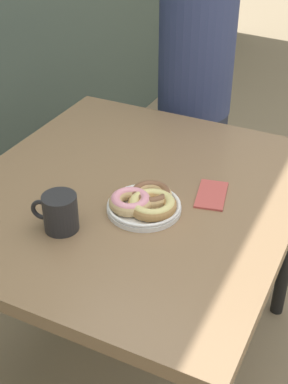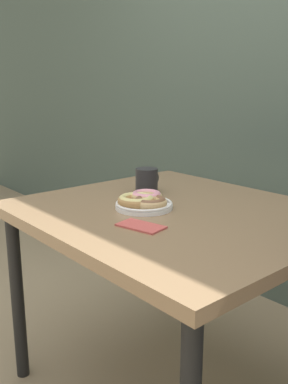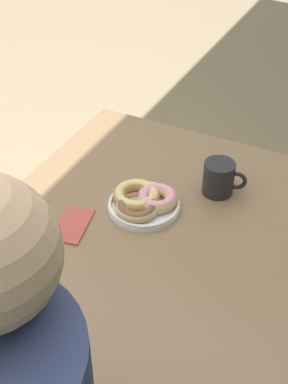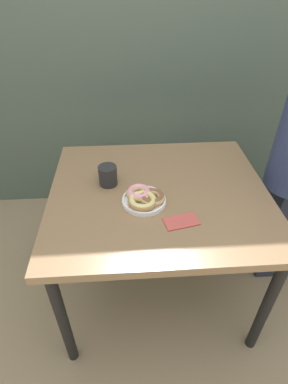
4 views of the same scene
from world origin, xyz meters
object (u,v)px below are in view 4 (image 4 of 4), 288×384
(dining_table, at_px, (159,203))
(donut_plate, at_px, (144,198))
(coffee_mug, at_px, (108,175))
(napkin, at_px, (181,221))

(dining_table, height_order, donut_plate, donut_plate)
(dining_table, relative_size, donut_plate, 4.70)
(donut_plate, height_order, coffee_mug, coffee_mug)
(donut_plate, distance_m, napkin, 0.21)
(dining_table, bearing_deg, donut_plate, -134.11)
(dining_table, distance_m, donut_plate, 0.15)
(dining_table, height_order, coffee_mug, coffee_mug)
(dining_table, relative_size, coffee_mug, 8.35)
(coffee_mug, bearing_deg, donut_plate, -43.86)
(napkin, bearing_deg, coffee_mug, 136.53)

